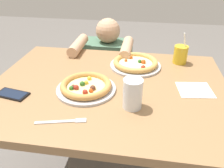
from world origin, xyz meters
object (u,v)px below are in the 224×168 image
object	(u,v)px
pizza_far	(135,63)
cell_phone	(12,94)
diner_seated	(108,79)
pizza_near	(86,87)
water_cup_clear	(133,93)
fork	(64,121)
drink_cup_colored	(180,54)

from	to	relation	value
pizza_far	cell_phone	size ratio (longest dim) A/B	1.82
diner_seated	cell_phone	bearing A→B (deg)	-111.09
pizza_near	water_cup_clear	world-z (taller)	water_cup_clear
fork	diner_seated	bearing A→B (deg)	89.35
water_cup_clear	fork	bearing A→B (deg)	-150.93
water_cup_clear	cell_phone	size ratio (longest dim) A/B	0.83
pizza_far	water_cup_clear	xyz separation A→B (m)	(0.01, -0.40, 0.05)
pizza_far	cell_phone	xyz separation A→B (m)	(-0.55, -0.40, -0.02)
pizza_near	fork	distance (m)	0.25
pizza_near	water_cup_clear	xyz separation A→B (m)	(0.23, -0.10, 0.05)
drink_cup_colored	fork	bearing A→B (deg)	-128.32
drink_cup_colored	water_cup_clear	xyz separation A→B (m)	(-0.25, -0.49, 0.01)
pizza_near	cell_phone	size ratio (longest dim) A/B	1.78
pizza_far	fork	bearing A→B (deg)	-114.34
fork	diner_seated	size ratio (longest dim) A/B	0.22
pizza_near	cell_phone	distance (m)	0.34
drink_cup_colored	fork	size ratio (longest dim) A/B	0.92
fork	cell_phone	size ratio (longest dim) A/B	1.25
fork	cell_phone	xyz separation A→B (m)	(-0.30, 0.15, 0.00)
drink_cup_colored	cell_phone	size ratio (longest dim) A/B	1.15
pizza_far	diner_seated	xyz separation A→B (m)	(-0.24, 0.42, -0.35)
pizza_far	drink_cup_colored	distance (m)	0.28
drink_cup_colored	fork	world-z (taller)	drink_cup_colored
fork	diner_seated	world-z (taller)	diner_seated
pizza_far	drink_cup_colored	world-z (taller)	drink_cup_colored
drink_cup_colored	fork	xyz separation A→B (m)	(-0.50, -0.64, -0.05)
drink_cup_colored	pizza_near	bearing A→B (deg)	-140.42
cell_phone	pizza_far	bearing A→B (deg)	35.84
pizza_near	cell_phone	bearing A→B (deg)	-163.70
pizza_far	drink_cup_colored	size ratio (longest dim) A/B	1.58
pizza_near	pizza_far	world-z (taller)	same
cell_phone	diner_seated	distance (m)	0.93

